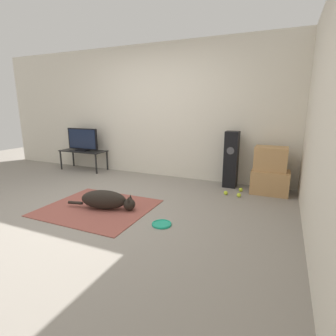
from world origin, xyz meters
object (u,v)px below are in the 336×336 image
Objects in this scene: tennis_ball_by_boxes at (241,190)px; tennis_ball_near_speaker at (239,195)px; dog at (106,200)px; cardboard_box_upper at (271,159)px; cardboard_box_lower at (270,182)px; floor_speaker at (231,159)px; frisbee at (162,224)px; tennis_ball_loose_on_carpet at (226,193)px; tv_stand at (83,153)px; tv at (83,140)px.

tennis_ball_by_boxes and tennis_ball_near_speaker have the same top height.
dog is 2.63m from cardboard_box_upper.
cardboard_box_lower is 0.59× the size of floor_speaker.
cardboard_box_lower is 0.73m from floor_speaker.
frisbee is 3.60× the size of tennis_ball_loose_on_carpet.
frisbee is 0.48× the size of cardboard_box_upper.
frisbee is 0.24× the size of floor_speaker.
cardboard_box_lower is 0.38m from cardboard_box_upper.
frisbee is 3.60× the size of tennis_ball_by_boxes.
floor_speaker is at bearing 93.45° from tennis_ball_loose_on_carpet.
tv_stand is at bearing 177.07° from tennis_ball_by_boxes.
cardboard_box_upper is at bearing 16.18° from tennis_ball_by_boxes.
tv is (-1.89, 1.72, 0.54)m from dog.
floor_speaker reaches higher than tv.
floor_speaker is 3.24m from tv.
tv is 3.52m from tennis_ball_by_boxes.
tennis_ball_by_boxes is at bearing 92.87° from tennis_ball_near_speaker.
tv is (-3.89, 0.07, 0.48)m from cardboard_box_lower.
tv is 11.77× the size of tennis_ball_by_boxes.
cardboard_box_lower is 0.56× the size of tv_stand.
cardboard_box_lower is (2.00, 1.65, 0.05)m from dog.
tv_stand is at bearing -90.00° from tv.
dog is 0.92m from frisbee.
cardboard_box_lower is at bearing 30.54° from tennis_ball_loose_on_carpet.
tennis_ball_near_speaker is (-0.40, -0.41, -0.54)m from cardboard_box_upper.
cardboard_box_lower is at bearing 13.72° from tennis_ball_by_boxes.
dog is at bearing -139.99° from cardboard_box_upper.
dog is at bearing -42.43° from tv.
tennis_ball_loose_on_carpet is (-0.61, -0.39, -0.54)m from cardboard_box_upper.
cardboard_box_upper is 0.79m from tennis_ball_near_speaker.
cardboard_box_lower reaches higher than dog.
tv is 11.77× the size of tennis_ball_near_speaker.
tv_stand is 15.69× the size of tennis_ball_by_boxes.
dog is 0.91× the size of tv_stand.
floor_speaker is 1.25× the size of tv.
tv_stand reaches higher than cardboard_box_lower.
tv is at bearing 177.02° from tennis_ball_by_boxes.
tennis_ball_near_speaker is (1.58, 1.25, -0.10)m from dog.
floor_speaker is (-0.64, 0.10, -0.08)m from cardboard_box_upper.
tv is at bearing 137.57° from dog.
tennis_ball_near_speaker is at bearing 38.36° from dog.
tv is 3.56m from tennis_ball_near_speaker.
floor_speaker is at bearing 115.29° from tennis_ball_near_speaker.
cardboard_box_upper is at bearing -0.88° from tv.
cardboard_box_upper reaches higher than tennis_ball_by_boxes.
tennis_ball_by_boxes and tennis_ball_loose_on_carpet have the same top height.
tennis_ball_by_boxes is (3.46, -0.18, -0.35)m from tv_stand.
floor_speaker is at bearing 0.70° from tv_stand.
tennis_ball_loose_on_carpet is (-0.20, -0.27, 0.00)m from tennis_ball_by_boxes.
tv is 11.77× the size of tennis_ball_loose_on_carpet.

